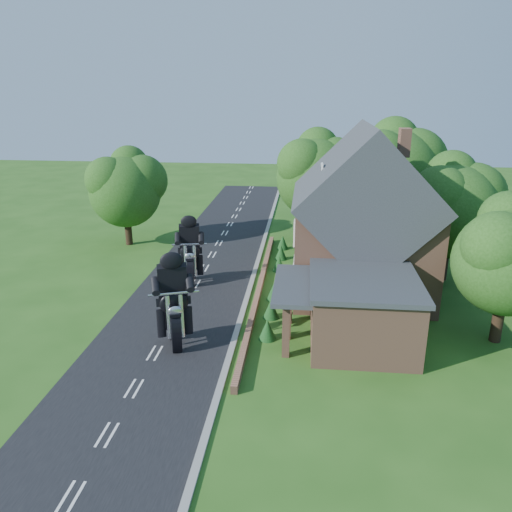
# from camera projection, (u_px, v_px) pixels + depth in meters

# --- Properties ---
(ground) EXTENTS (120.00, 120.00, 0.00)m
(ground) POSITION_uv_depth(u_px,v_px,m) (171.00, 325.00, 26.91)
(ground) COLOR #265317
(ground) RESTS_ON ground
(road) EXTENTS (7.00, 80.00, 0.02)m
(road) POSITION_uv_depth(u_px,v_px,m) (171.00, 325.00, 26.91)
(road) COLOR black
(road) RESTS_ON ground
(kerb) EXTENTS (0.30, 80.00, 0.12)m
(kerb) POSITION_uv_depth(u_px,v_px,m) (238.00, 328.00, 26.54)
(kerb) COLOR gray
(kerb) RESTS_ON ground
(garden_wall) EXTENTS (0.30, 22.00, 0.40)m
(garden_wall) POSITION_uv_depth(u_px,v_px,m) (259.00, 290.00, 31.14)
(garden_wall) COLOR #9B684F
(garden_wall) RESTS_ON ground
(house) EXTENTS (9.54, 8.64, 10.24)m
(house) POSITION_uv_depth(u_px,v_px,m) (363.00, 224.00, 30.15)
(house) COLOR #9B684F
(house) RESTS_ON ground
(annex) EXTENTS (7.05, 5.94, 3.44)m
(annex) POSITION_uv_depth(u_px,v_px,m) (360.00, 310.00, 24.63)
(annex) COLOR #9B684F
(annex) RESTS_ON ground
(tree_house_right) EXTENTS (6.51, 6.00, 8.40)m
(tree_house_right) POSITION_uv_depth(u_px,v_px,m) (458.00, 203.00, 31.74)
(tree_house_right) COLOR black
(tree_house_right) RESTS_ON ground
(tree_behind_house) EXTENTS (7.81, 7.20, 10.08)m
(tree_behind_house) POSITION_uv_depth(u_px,v_px,m) (399.00, 168.00, 38.74)
(tree_behind_house) COLOR black
(tree_behind_house) RESTS_ON ground
(tree_behind_left) EXTENTS (6.94, 6.40, 9.16)m
(tree_behind_left) POSITION_uv_depth(u_px,v_px,m) (321.00, 171.00, 40.40)
(tree_behind_left) COLOR black
(tree_behind_left) RESTS_ON ground
(tree_far_road) EXTENTS (6.08, 5.60, 7.84)m
(tree_far_road) POSITION_uv_depth(u_px,v_px,m) (130.00, 185.00, 39.30)
(tree_far_road) COLOR black
(tree_far_road) RESTS_ON ground
(shrub_a) EXTENTS (0.90, 0.90, 1.10)m
(shrub_a) POSITION_uv_depth(u_px,v_px,m) (267.00, 329.00, 25.28)
(shrub_a) COLOR #133C16
(shrub_a) RESTS_ON ground
(shrub_b) EXTENTS (0.90, 0.90, 1.10)m
(shrub_b) POSITION_uv_depth(u_px,v_px,m) (271.00, 309.00, 27.63)
(shrub_b) COLOR #133C16
(shrub_b) RESTS_ON ground
(shrub_c) EXTENTS (0.90, 0.90, 1.10)m
(shrub_c) POSITION_uv_depth(u_px,v_px,m) (274.00, 291.00, 29.99)
(shrub_c) COLOR #133C16
(shrub_c) RESTS_ON ground
(shrub_d) EXTENTS (0.90, 0.90, 1.10)m
(shrub_d) POSITION_uv_depth(u_px,v_px,m) (279.00, 264.00, 34.70)
(shrub_d) COLOR #133C16
(shrub_d) RESTS_ON ground
(shrub_e) EXTENTS (0.90, 0.90, 1.10)m
(shrub_e) POSITION_uv_depth(u_px,v_px,m) (281.00, 252.00, 37.05)
(shrub_e) COLOR #133C16
(shrub_e) RESTS_ON ground
(shrub_f) EXTENTS (0.90, 0.90, 1.10)m
(shrub_f) POSITION_uv_depth(u_px,v_px,m) (283.00, 242.00, 39.40)
(shrub_f) COLOR #133C16
(shrub_f) RESTS_ON ground
(motorcycle_lead) EXTENTS (0.92, 1.64, 1.49)m
(motorcycle_lead) POSITION_uv_depth(u_px,v_px,m) (175.00, 333.00, 24.53)
(motorcycle_lead) COLOR black
(motorcycle_lead) RESTS_ON ground
(motorcycle_follow) EXTENTS (0.65, 1.53, 1.38)m
(motorcycle_follow) POSITION_uv_depth(u_px,v_px,m) (191.00, 273.00, 32.47)
(motorcycle_follow) COLOR black
(motorcycle_follow) RESTS_ON ground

